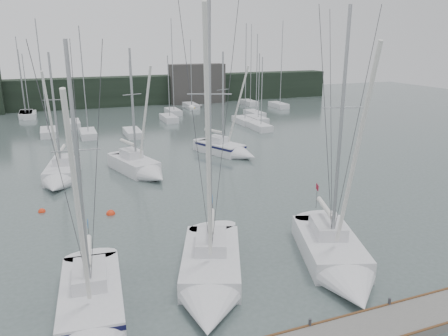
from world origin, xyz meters
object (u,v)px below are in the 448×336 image
object	(u,v)px
sailboat_mid_b	(60,177)
sailboat_near_left	(91,319)
sailboat_near_right	(339,264)
buoy_c	(42,212)
sailboat_mid_c	(142,169)
sailboat_near_center	(210,281)
sailboat_mid_d	(230,150)
buoy_a	(111,214)

from	to	relation	value
sailboat_mid_b	sailboat_near_left	bearing A→B (deg)	-77.70
sailboat_near_right	buoy_c	size ratio (longest dim) A/B	28.38
sailboat_near_left	sailboat_mid_c	world-z (taller)	sailboat_near_left
sailboat_near_center	sailboat_near_right	size ratio (longest dim) A/B	1.10
sailboat_mid_b	sailboat_mid_c	size ratio (longest dim) A/B	0.98
sailboat_near_right	sailboat_mid_c	distance (m)	21.04
sailboat_near_left	buoy_c	xyz separation A→B (m)	(-2.06, 14.46, -0.53)
sailboat_mid_d	buoy_c	distance (m)	20.03
sailboat_near_left	buoy_a	world-z (taller)	sailboat_near_left
sailboat_mid_c	sailboat_near_center	bearing A→B (deg)	-108.83
sailboat_near_center	sailboat_near_right	bearing A→B (deg)	13.89
sailboat_near_right	buoy_c	distance (m)	20.13
sailboat_near_right	sailboat_mid_d	world-z (taller)	sailboat_near_right
sailboat_near_right	sailboat_mid_d	xyz separation A→B (m)	(3.57, 23.60, -0.00)
sailboat_mid_b	buoy_c	bearing A→B (deg)	-92.16
sailboat_mid_b	sailboat_mid_d	world-z (taller)	sailboat_mid_b
sailboat_near_left	sailboat_mid_c	xyz separation A→B (m)	(6.04, 20.31, 0.05)
sailboat_mid_d	sailboat_near_left	bearing A→B (deg)	-147.94
sailboat_near_left	buoy_c	bearing A→B (deg)	103.25
sailboat_mid_c	buoy_c	size ratio (longest dim) A/B	23.26
sailboat_near_left	buoy_a	distance (m)	12.55
sailboat_near_right	sailboat_mid_b	xyz separation A→B (m)	(-12.79, 20.46, 0.00)
sailboat_near_right	buoy_a	size ratio (longest dim) A/B	23.05
sailboat_near_center	buoy_c	distance (m)	15.43
buoy_c	sailboat_mid_b	bearing A→B (deg)	77.44
sailboat_near_left	sailboat_near_right	bearing A→B (deg)	5.91
sailboat_near_center	buoy_c	xyz separation A→B (m)	(-7.54, 13.45, -0.51)
sailboat_near_center	buoy_a	size ratio (longest dim) A/B	25.46
sailboat_mid_c	buoy_c	world-z (taller)	sailboat_mid_c
sailboat_near_center	sailboat_mid_b	world-z (taller)	sailboat_near_center
sailboat_mid_b	buoy_a	size ratio (longest dim) A/B	18.47
sailboat_mid_d	buoy_a	xyz separation A→B (m)	(-13.36, -11.44, -0.54)
sailboat_near_center	sailboat_near_right	world-z (taller)	sailboat_near_center
sailboat_near_center	sailboat_mid_c	world-z (taller)	sailboat_near_center
buoy_c	sailboat_near_right	bearing A→B (deg)	-45.28
sailboat_near_right	buoy_c	bearing A→B (deg)	153.63
buoy_c	sailboat_mid_d	bearing A→B (deg)	27.67
buoy_a	sailboat_mid_b	bearing A→B (deg)	109.85
sailboat_near_center	sailboat_near_left	bearing A→B (deg)	-148.36
sailboat_mid_c	sailboat_mid_d	world-z (taller)	sailboat_mid_c
sailboat_near_right	buoy_a	world-z (taller)	sailboat_near_right
sailboat_near_right	sailboat_near_left	bearing A→B (deg)	-160.32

